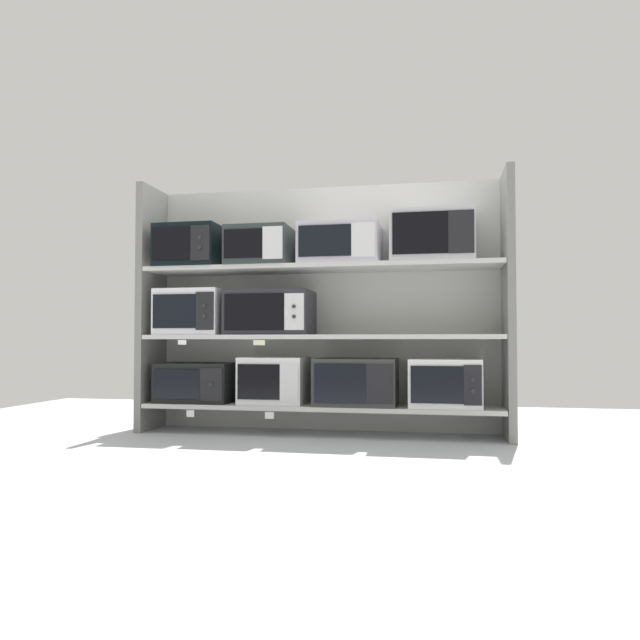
# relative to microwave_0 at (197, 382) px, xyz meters

# --- Properties ---
(ground) EXTENTS (6.39, 6.00, 0.02)m
(ground) POSITION_rel_microwave_0_xyz_m (0.88, -1.00, -0.35)
(ground) COLOR #B2B7BC
(back_panel) EXTENTS (2.59, 0.04, 1.72)m
(back_panel) POSITION_rel_microwave_0_xyz_m (0.88, 0.23, 0.53)
(back_panel) COLOR #B2B2AD
(back_panel) RESTS_ON ground
(upright_left) EXTENTS (0.05, 0.40, 1.72)m
(upright_left) POSITION_rel_microwave_0_xyz_m (-0.35, 0.00, 0.53)
(upright_left) COLOR slate
(upright_left) RESTS_ON ground
(upright_right) EXTENTS (0.05, 0.40, 1.72)m
(upright_right) POSITION_rel_microwave_0_xyz_m (2.10, 0.00, 0.53)
(upright_right) COLOR slate
(upright_right) RESTS_ON ground
(shelf_0) EXTENTS (2.39, 0.40, 0.03)m
(shelf_0) POSITION_rel_microwave_0_xyz_m (0.88, 0.00, -0.15)
(shelf_0) COLOR beige
(shelf_0) RESTS_ON ground
(microwave_0) EXTENTS (0.52, 0.37, 0.27)m
(microwave_0) POSITION_rel_microwave_0_xyz_m (0.00, 0.00, 0.00)
(microwave_0) COLOR black
(microwave_0) RESTS_ON shelf_0
(microwave_1) EXTENTS (0.44, 0.36, 0.31)m
(microwave_1) POSITION_rel_microwave_0_xyz_m (0.56, -0.00, 0.02)
(microwave_1) COLOR silver
(microwave_1) RESTS_ON shelf_0
(microwave_2) EXTENTS (0.54, 0.40, 0.31)m
(microwave_2) POSITION_rel_microwave_0_xyz_m (1.12, -0.00, 0.02)
(microwave_2) COLOR #2F302C
(microwave_2) RESTS_ON shelf_0
(microwave_3) EXTENTS (0.46, 0.39, 0.31)m
(microwave_3) POSITION_rel_microwave_0_xyz_m (1.70, -0.00, 0.02)
(microwave_3) COLOR silver
(microwave_3) RESTS_ON shelf_0
(price_tag_0) EXTENTS (0.05, 0.00, 0.05)m
(price_tag_0) POSITION_rel_microwave_0_xyz_m (0.04, -0.20, -0.19)
(price_tag_0) COLOR white
(price_tag_1) EXTENTS (0.06, 0.00, 0.04)m
(price_tag_1) POSITION_rel_microwave_0_xyz_m (0.58, -0.20, -0.19)
(price_tag_1) COLOR white
(shelf_1) EXTENTS (2.39, 0.40, 0.03)m
(shelf_1) POSITION_rel_microwave_0_xyz_m (0.88, 0.00, 0.32)
(shelf_1) COLOR beige
(microwave_4) EXTENTS (0.46, 0.40, 0.32)m
(microwave_4) POSITION_rel_microwave_0_xyz_m (-0.03, -0.00, 0.49)
(microwave_4) COLOR silver
(microwave_4) RESTS_ON shelf_1
(microwave_5) EXTENTS (0.58, 0.38, 0.30)m
(microwave_5) POSITION_rel_microwave_0_xyz_m (0.53, -0.00, 0.48)
(microwave_5) COLOR #26272F
(microwave_5) RESTS_ON shelf_1
(price_tag_2) EXTENTS (0.06, 0.00, 0.03)m
(price_tag_2) POSITION_rel_microwave_0_xyz_m (-0.03, -0.20, 0.28)
(price_tag_2) COLOR white
(price_tag_3) EXTENTS (0.08, 0.00, 0.03)m
(price_tag_3) POSITION_rel_microwave_0_xyz_m (0.51, -0.20, 0.28)
(price_tag_3) COLOR beige
(shelf_2) EXTENTS (2.39, 0.40, 0.03)m
(shelf_2) POSITION_rel_microwave_0_xyz_m (0.88, 0.00, 0.78)
(shelf_2) COLOR beige
(microwave_6) EXTENTS (0.44, 0.44, 0.30)m
(microwave_6) POSITION_rel_microwave_0_xyz_m (-0.04, -0.00, 0.95)
(microwave_6) COLOR black
(microwave_6) RESTS_ON shelf_2
(microwave_7) EXTENTS (0.43, 0.43, 0.27)m
(microwave_7) POSITION_rel_microwave_0_xyz_m (0.46, 0.00, 0.93)
(microwave_7) COLOR #2A3231
(microwave_7) RESTS_ON shelf_2
(microwave_8) EXTENTS (0.53, 0.41, 0.27)m
(microwave_8) POSITION_rel_microwave_0_xyz_m (1.02, -0.00, 0.94)
(microwave_8) COLOR #B8B1BF
(microwave_8) RESTS_ON shelf_2
(microwave_9) EXTENTS (0.53, 0.41, 0.34)m
(microwave_9) POSITION_rel_microwave_0_xyz_m (1.63, -0.00, 0.97)
(microwave_9) COLOR #B4B4BA
(microwave_9) RESTS_ON shelf_2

